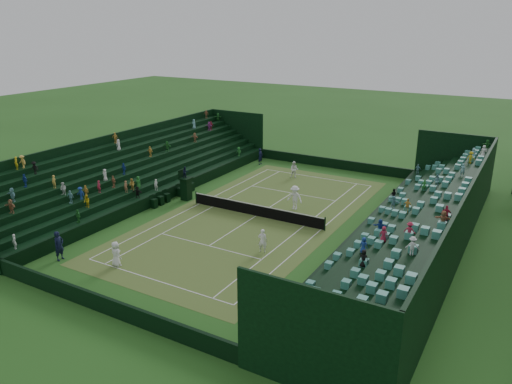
{
  "coord_description": "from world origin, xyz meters",
  "views": [
    {
      "loc": [
        18.2,
        -31.51,
        14.37
      ],
      "look_at": [
        0.0,
        0.0,
        2.0
      ],
      "focal_mm": 35.0,
      "sensor_mm": 36.0,
      "label": 1
    }
  ],
  "objects_px": {
    "player_near_west": "(116,254)",
    "player_far_west": "(294,170)",
    "player_near_east": "(263,241)",
    "umpire_chair": "(186,186)",
    "tennis_net": "(256,210)",
    "player_far_east": "(295,198)"
  },
  "relations": [
    {
      "from": "tennis_net",
      "to": "player_near_west",
      "type": "relative_size",
      "value": 7.12
    },
    {
      "from": "player_far_east",
      "to": "player_near_west",
      "type": "bearing_deg",
      "value": -108.88
    },
    {
      "from": "umpire_chair",
      "to": "player_near_west",
      "type": "relative_size",
      "value": 1.79
    },
    {
      "from": "player_near_east",
      "to": "umpire_chair",
      "type": "bearing_deg",
      "value": -46.66
    },
    {
      "from": "player_far_east",
      "to": "player_near_east",
      "type": "bearing_deg",
      "value": -77.82
    },
    {
      "from": "player_near_west",
      "to": "player_near_east",
      "type": "relative_size",
      "value": 1.0
    },
    {
      "from": "player_near_east",
      "to": "player_far_east",
      "type": "relative_size",
      "value": 0.82
    },
    {
      "from": "umpire_chair",
      "to": "player_near_west",
      "type": "bearing_deg",
      "value": -72.3
    },
    {
      "from": "tennis_net",
      "to": "player_far_east",
      "type": "distance_m",
      "value": 3.52
    },
    {
      "from": "umpire_chair",
      "to": "player_near_west",
      "type": "xyz_separation_m",
      "value": [
        3.84,
        -12.04,
        -0.43
      ]
    },
    {
      "from": "player_far_west",
      "to": "player_near_east",
      "type": "bearing_deg",
      "value": -87.86
    },
    {
      "from": "player_near_west",
      "to": "player_far_west",
      "type": "relative_size",
      "value": 0.99
    },
    {
      "from": "tennis_net",
      "to": "umpire_chair",
      "type": "relative_size",
      "value": 3.98
    },
    {
      "from": "player_far_west",
      "to": "player_near_west",
      "type": "bearing_deg",
      "value": -110.24
    },
    {
      "from": "tennis_net",
      "to": "player_near_east",
      "type": "xyz_separation_m",
      "value": [
        3.61,
        -5.39,
        0.3
      ]
    },
    {
      "from": "umpire_chair",
      "to": "player_near_east",
      "type": "xyz_separation_m",
      "value": [
        10.72,
        -5.76,
        -0.43
      ]
    },
    {
      "from": "tennis_net",
      "to": "player_near_west",
      "type": "xyz_separation_m",
      "value": [
        -3.27,
        -11.67,
        0.29
      ]
    },
    {
      "from": "player_near_west",
      "to": "player_far_west",
      "type": "bearing_deg",
      "value": -84.59
    },
    {
      "from": "umpire_chair",
      "to": "player_far_east",
      "type": "relative_size",
      "value": 1.46
    },
    {
      "from": "player_near_east",
      "to": "player_far_west",
      "type": "height_order",
      "value": "player_far_west"
    },
    {
      "from": "tennis_net",
      "to": "player_near_east",
      "type": "bearing_deg",
      "value": -56.2
    },
    {
      "from": "tennis_net",
      "to": "umpire_chair",
      "type": "bearing_deg",
      "value": 177.01
    }
  ]
}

